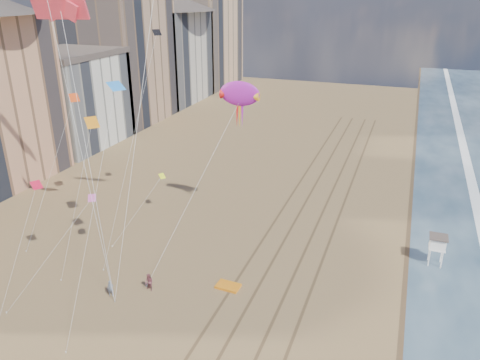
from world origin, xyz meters
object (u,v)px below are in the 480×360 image
at_px(lifeguard_stand, 438,243).
at_px(grounded_kite, 228,286).
at_px(kite_flyer_a, 111,288).
at_px(show_kite, 240,94).
at_px(kite_flyer_b, 149,282).

xyz_separation_m(lifeguard_stand, grounded_kite, (-19.10, -11.50, -2.45)).
xyz_separation_m(grounded_kite, kite_flyer_a, (-10.04, -5.09, 0.68)).
height_order(lifeguard_stand, kite_flyer_a, lifeguard_stand).
height_order(grounded_kite, kite_flyer_a, kite_flyer_a).
distance_m(grounded_kite, show_kite, 20.73).
distance_m(lifeguard_stand, kite_flyer_a, 33.57).
relative_size(lifeguard_stand, grounded_kite, 1.45).
xyz_separation_m(grounded_kite, show_kite, (-3.36, 12.37, 16.29)).
bearing_deg(grounded_kite, kite_flyer_a, -149.67).
distance_m(lifeguard_stand, grounded_kite, 22.43).
bearing_deg(kite_flyer_b, kite_flyer_a, -128.64).
xyz_separation_m(show_kite, kite_flyer_b, (-3.64, -15.46, -15.51)).
bearing_deg(kite_flyer_a, grounded_kite, 1.52).
bearing_deg(kite_flyer_a, show_kite, 43.70).
height_order(show_kite, kite_flyer_b, show_kite).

